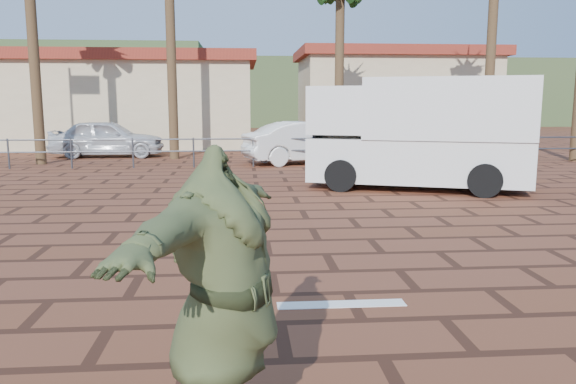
{
  "coord_description": "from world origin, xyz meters",
  "views": [
    {
      "loc": [
        -0.35,
        -6.97,
        2.18
      ],
      "look_at": [
        0.34,
        1.58,
        0.8
      ],
      "focal_mm": 35.0,
      "sensor_mm": 36.0,
      "label": 1
    }
  ],
  "objects_px": {
    "skateboarder": "(224,305)",
    "car_silver": "(107,138)",
    "car_white": "(307,142)",
    "campervan": "(420,131)"
  },
  "relations": [
    {
      "from": "car_silver",
      "to": "car_white",
      "type": "distance_m",
      "value": 8.27
    },
    {
      "from": "campervan",
      "to": "car_silver",
      "type": "distance_m",
      "value": 13.43
    },
    {
      "from": "car_silver",
      "to": "campervan",
      "type": "bearing_deg",
      "value": -134.34
    },
    {
      "from": "skateboarder",
      "to": "car_silver",
      "type": "relative_size",
      "value": 0.52
    },
    {
      "from": "campervan",
      "to": "car_silver",
      "type": "xyz_separation_m",
      "value": [
        -9.85,
        9.1,
        -0.7
      ]
    },
    {
      "from": "car_silver",
      "to": "car_white",
      "type": "xyz_separation_m",
      "value": [
        7.7,
        -3.0,
        -0.0
      ]
    },
    {
      "from": "car_silver",
      "to": "car_white",
      "type": "bearing_deg",
      "value": -112.89
    },
    {
      "from": "car_white",
      "to": "car_silver",
      "type": "bearing_deg",
      "value": 51.53
    },
    {
      "from": "skateboarder",
      "to": "car_silver",
      "type": "bearing_deg",
      "value": 30.71
    },
    {
      "from": "car_silver",
      "to": "skateboarder",
      "type": "bearing_deg",
      "value": -166.74
    }
  ]
}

